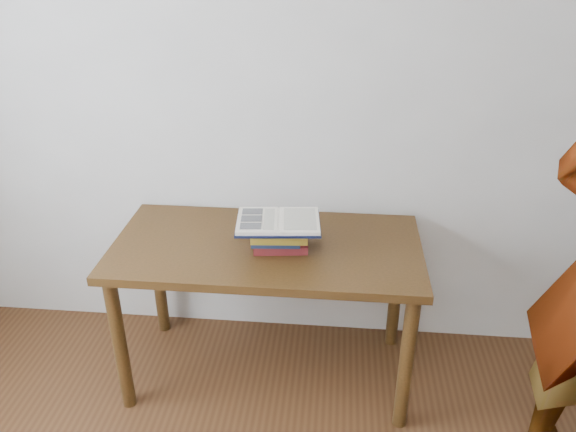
# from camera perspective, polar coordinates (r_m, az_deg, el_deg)

# --- Properties ---
(room_shell) EXTENTS (3.54, 3.54, 2.62)m
(room_shell) POSITION_cam_1_polar(r_m,az_deg,el_deg) (0.88, -24.57, 5.19)
(room_shell) COLOR silver
(room_shell) RESTS_ON ground
(desk) EXTENTS (1.33, 0.66, 0.71)m
(desk) POSITION_cam_1_polar(r_m,az_deg,el_deg) (2.47, -2.13, -4.84)
(desk) COLOR #482B12
(desk) RESTS_ON ground
(book_stack) EXTENTS (0.25, 0.20, 0.13)m
(book_stack) POSITION_cam_1_polar(r_m,az_deg,el_deg) (2.36, -0.87, -1.91)
(book_stack) COLOR maroon
(book_stack) RESTS_ON desk
(open_book) EXTENTS (0.36, 0.27, 0.03)m
(open_book) POSITION_cam_1_polar(r_m,az_deg,el_deg) (2.30, -0.99, -0.58)
(open_book) COLOR black
(open_book) RESTS_ON book_stack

